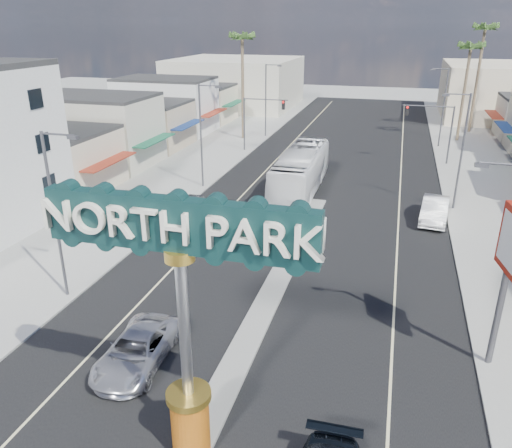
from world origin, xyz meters
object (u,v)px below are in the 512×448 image
Objects in this scene: gateway_sign at (183,305)px; palm_left_far at (242,43)px; streetlight_l_mid at (203,131)px; streetlight_l_far at (267,97)px; bank_pylon_sign at (511,250)px; streetlight_r_near at (507,259)px; streetlight_r_far at (443,104)px; palm_right_mid at (470,51)px; traffic_signal_left at (260,114)px; palm_right_far at (484,34)px; car_parked_right at (435,210)px; city_bus at (301,171)px; car_parked_left at (187,208)px; traffic_signal_right at (433,123)px; suv_left at (137,350)px; streetlight_l_near at (57,209)px; streetlight_r_mid at (460,146)px.

palm_left_far reaches higher than gateway_sign.
gateway_sign reaches higher than streetlight_l_mid.
streetlight_l_far is 1.27× the size of bank_pylon_sign.
streetlight_l_mid is 1.00× the size of streetlight_r_near.
streetlight_r_far is (10.43, 50.02, -0.86)m from gateway_sign.
palm_left_far reaches higher than palm_right_mid.
palm_right_far is (24.18, 18.01, 8.11)m from traffic_signal_left.
gateway_sign is at bearing -104.03° from palm_right_far.
car_parked_right is (19.43, -24.95, -4.20)m from streetlight_l_far.
bank_pylon_sign is (19.68, -34.04, 1.19)m from traffic_signal_left.
city_bus is (8.43, -20.62, -3.24)m from streetlight_l_far.
traffic_signal_left is 0.50× the size of palm_right_mid.
streetlight_l_mid is 2.01× the size of car_parked_left.
traffic_signal_right is at bearing -98.86° from streetlight_r_far.
streetlight_l_mid is (-19.62, -13.99, 0.79)m from traffic_signal_right.
suv_left is 17.60m from car_parked_left.
streetlight_r_far is (19.62, 8.01, 0.79)m from traffic_signal_left.
streetlight_l_far is at bearing 116.42° from streetlight_r_near.
streetlight_l_near is 0.64× the size of palm_right_far.
city_bus is at bearing 173.68° from streetlight_r_mid.
streetlight_r_near is at bearing 132.82° from bank_pylon_sign.
bank_pylon_sign is at bearing -87.80° from traffic_signal_right.
streetlight_l_mid is 9.14m from city_bus.
streetlight_r_near is at bearing -90.00° from streetlight_r_mid.
streetlight_l_near reaches higher than city_bus.
streetlight_r_mid is 0.68× the size of city_bus.
streetlight_l_mid is 22.00m from streetlight_l_far.
car_parked_right is (-1.43, -2.95, -4.20)m from streetlight_r_mid.
palm_right_mid reaches higher than streetlight_l_far.
palm_right_far is 2.70× the size of suv_left.
suv_left is (-14.55, -46.16, -4.34)m from streetlight_r_far.
bank_pylon_sign is (20.93, -0.05, 0.40)m from streetlight_l_near.
suv_left is at bearing -108.80° from palm_right_far.
streetlight_r_mid is (20.87, 20.00, 0.00)m from streetlight_l_near.
streetlight_l_near is at bearing -116.42° from streetlight_r_far.
car_parked_left is (-9.00, 20.76, -5.16)m from gateway_sign.
streetlight_r_near is at bearing -60.32° from city_bus.
gateway_sign reaches higher than traffic_signal_left.
streetlight_l_far reaches higher than car_parked_right.
palm_right_far is 47.46m from car_parked_left.
streetlight_l_near is (-19.62, -33.99, 0.79)m from traffic_signal_right.
streetlight_l_mid and streetlight_r_mid have the same top height.
palm_right_far is at bearing 84.98° from streetlight_r_near.
streetlight_l_far is 7.21m from palm_left_far.
car_parked_left is at bearing -78.83° from streetlight_l_mid.
palm_right_mid is at bearing 9.69° from streetlight_l_far.
palm_left_far is (-22.18, 6.01, 7.22)m from traffic_signal_right.
streetlight_l_far and streetlight_r_far have the same top height.
bank_pylon_sign is at bearing -0.13° from streetlight_l_near.
palm_right_far is (2.00, 6.00, 1.78)m from palm_right_mid.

